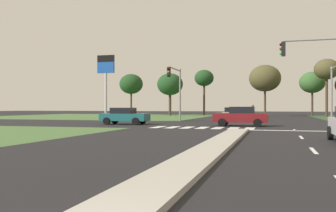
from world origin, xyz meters
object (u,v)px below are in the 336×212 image
treeline_near (131,84)px  treeline_fifth (312,83)px  car_beige_near (233,114)px  traffic_signal_far_right (335,82)px  car_teal_second (124,116)px  treeline_second (170,84)px  car_red_third (242,112)px  traffic_signal_far_left (176,84)px  treeline_third (204,78)px  traffic_signal_near_right (333,65)px  fuel_price_totem (106,73)px  treeline_sixth (327,70)px  pedestrian_at_median (253,110)px  car_maroon_fifth (241,116)px  treeline_fourth (265,78)px

treeline_near → treeline_fifth: size_ratio=1.02×
car_beige_near → treeline_fifth: size_ratio=0.56×
traffic_signal_far_right → car_teal_second: bearing=-161.1°
car_beige_near → treeline_second: treeline_second is taller
car_red_third → traffic_signal_far_left: (-5.36, -17.60, 3.17)m
traffic_signal_far_right → treeline_near: (-31.56, 29.17, 2.09)m
traffic_signal_far_left → treeline_near: (-16.36, 28.89, 1.98)m
treeline_third → treeline_fifth: (19.00, 0.52, -1.08)m
car_beige_near → treeline_fifth: treeline_fifth is taller
treeline_second → treeline_third: treeline_third is taller
traffic_signal_near_right → fuel_price_totem: size_ratio=0.91×
car_teal_second → treeline_fifth: treeline_fifth is taller
car_beige_near → treeline_second: (-13.76, 23.39, 4.90)m
car_beige_near → fuel_price_totem: 14.72m
fuel_price_totem → treeline_sixth: 38.67m
traffic_signal_near_right → treeline_fifth: 43.42m
traffic_signal_far_right → treeline_sixth: treeline_sixth is taller
traffic_signal_near_right → fuel_price_totem: (-20.02, 8.61, 0.71)m
traffic_signal_near_right → car_beige_near: bearing=116.6°
car_beige_near → traffic_signal_far_left: bearing=40.7°
pedestrian_at_median → fuel_price_totem: bearing=-29.2°
car_beige_near → treeline_near: (-21.71, 24.28, 5.14)m
car_beige_near → pedestrian_at_median: bearing=-124.9°
car_red_third → treeline_sixth: 17.06m
treeline_sixth → pedestrian_at_median: bearing=-118.7°
treeline_sixth → car_red_third: bearing=-143.7°
car_red_third → treeline_second: (-13.77, 10.40, 4.90)m
treeline_fifth → treeline_sixth: bearing=-71.0°
traffic_signal_far_right → treeline_fifth: bearing=88.1°
fuel_price_totem → traffic_signal_far_right: bearing=6.7°
car_beige_near → treeline_third: (-8.07, 26.70, 6.13)m
car_red_third → treeline_second: 17.94m
car_maroon_fifth → pedestrian_at_median: (0.19, 14.26, 0.44)m
treeline_third → treeline_near: bearing=-169.9°
traffic_signal_far_right → car_red_third: bearing=118.8°
treeline_fifth → treeline_fourth: bearing=-173.2°
treeline_sixth → traffic_signal_far_left: bearing=-123.8°
car_red_third → traffic_signal_far_left: traffic_signal_far_left is taller
car_red_third → car_maroon_fifth: car_maroon_fifth is taller
pedestrian_at_median → traffic_signal_far_left: bearing=-20.2°
car_beige_near → traffic_signal_far_left: traffic_signal_far_left is taller
traffic_signal_near_right → traffic_signal_far_right: bearing=80.9°
traffic_signal_far_left → car_red_third: bearing=73.1°
car_beige_near → treeline_fourth: treeline_fourth is taller
traffic_signal_far_right → treeline_near: treeline_near is taller
treeline_near → treeline_third: size_ratio=0.92×
car_maroon_fifth → fuel_price_totem: 14.93m
traffic_signal_near_right → treeline_second: 45.12m
car_maroon_fifth → treeline_third: bearing=14.6°
car_maroon_fifth → traffic_signal_far_left: size_ratio=0.76×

